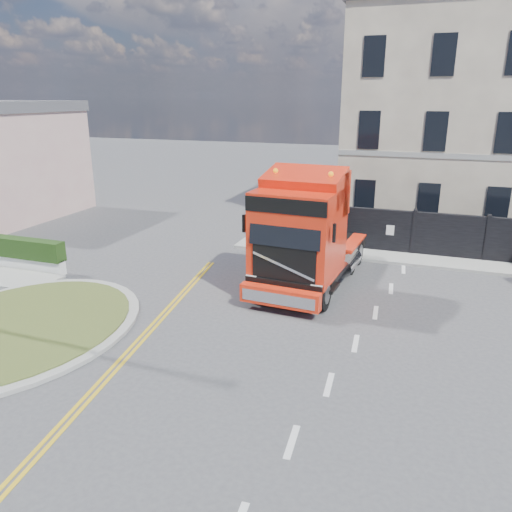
% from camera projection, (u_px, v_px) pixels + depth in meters
% --- Properties ---
extents(ground, '(120.00, 120.00, 0.00)m').
position_uv_depth(ground, '(264.00, 323.00, 15.81)').
color(ground, '#424244').
rests_on(ground, ground).
extents(traffic_island, '(6.80, 6.80, 0.17)m').
position_uv_depth(traffic_island, '(18.00, 328.00, 15.33)').
color(traffic_island, '#979791').
rests_on(traffic_island, ground).
extents(hoarding_fence, '(18.80, 0.25, 2.00)m').
position_uv_depth(hoarding_fence, '(475.00, 239.00, 21.49)').
color(hoarding_fence, black).
rests_on(hoarding_fence, ground).
extents(georgian_building, '(12.30, 10.30, 12.80)m').
position_uv_depth(georgian_building, '(468.00, 117.00, 26.92)').
color(georgian_building, beige).
rests_on(georgian_building, ground).
extents(pavement_far, '(20.00, 1.60, 0.12)m').
position_uv_depth(pavement_far, '(459.00, 264.00, 21.14)').
color(pavement_far, '#979791').
rests_on(pavement_far, ground).
extents(truck, '(3.18, 7.47, 4.38)m').
position_uv_depth(truck, '(304.00, 238.00, 18.01)').
color(truck, black).
rests_on(truck, ground).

